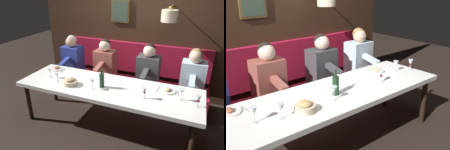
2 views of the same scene
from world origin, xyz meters
The scene contains 17 objects.
ground_plane centered at (0.00, 0.00, 0.00)m, with size 12.00×12.00×0.00m, color black.
dining_table centered at (0.00, 0.00, 0.68)m, with size 0.90×2.84×0.74m.
banquette_bench centered at (0.89, 0.00, 0.23)m, with size 0.52×3.04×0.45m, color maroon.
back_wall_panel centered at (1.46, -0.01, 1.36)m, with size 0.59×4.24×2.90m.
diner_nearest centered at (0.88, -1.20, 0.82)m, with size 0.60×0.40×0.79m.
diner_near centered at (0.88, -0.43, 0.82)m, with size 0.60×0.40×0.79m.
diner_middle centered at (0.88, 0.44, 0.82)m, with size 0.60×0.40×0.79m.
place_setting_0 centered at (0.27, 1.15, 0.75)m, with size 0.24×0.32×0.05m.
place_setting_1 centered at (0.20, -0.89, 0.75)m, with size 0.24×0.32×0.05m.
wine_glass_0 centered at (-0.13, -0.62, 0.86)m, with size 0.07×0.07×0.16m.
wine_glass_1 centered at (-0.16, 0.17, 0.86)m, with size 0.07×0.07×0.16m.
wine_glass_2 centered at (-0.08, -1.31, 0.86)m, with size 0.07×0.07×0.16m.
wine_glass_3 centered at (-0.07, 1.03, 0.86)m, with size 0.07×0.07×0.16m.
wine_glass_4 centered at (-0.16, 0.80, 0.86)m, with size 0.07×0.07×0.16m.
wine_glass_5 centered at (0.01, -1.09, 0.86)m, with size 0.07×0.07×0.16m.
wine_bottle centered at (-0.06, 0.06, 0.86)m, with size 0.08×0.08×0.30m.
bread_bowl centered at (-0.18, 0.55, 0.79)m, with size 0.22×0.22×0.12m.
Camera 2 is at (-2.14, 1.76, 1.96)m, focal length 41.43 mm.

